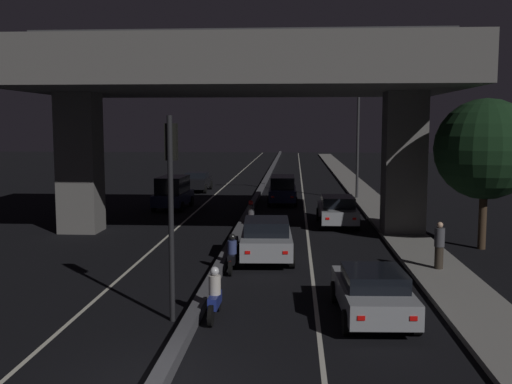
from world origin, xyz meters
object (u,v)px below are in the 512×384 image
Objects in this scene: car_silver_lead at (373,292)px; motorcycle_red_filtering_far at (251,217)px; traffic_light_left_of_median at (171,183)px; car_silver_second at (267,238)px; car_dark_blue_lead_oncoming at (173,192)px; car_black_second_oncoming at (197,181)px; car_silver_third at (337,210)px; pedestrian_on_sidewalk at (439,245)px; street_lamp at (352,125)px; motorcycle_black_filtering_mid at (232,255)px; motorcycle_blue_filtering_near at (215,297)px; car_dark_blue_fourth at (283,189)px.

car_silver_lead is 13.79m from motorcycle_red_filtering_far.
traffic_light_left_of_median reaches higher than motorcycle_red_filtering_far.
car_dark_blue_lead_oncoming is at bearing 22.70° from car_silver_second.
traffic_light_left_of_median is at bearing 8.80° from car_black_second_oncoming.
car_dark_blue_lead_oncoming reaches higher than motorcycle_red_filtering_far.
pedestrian_on_sidewalk reaches higher than car_silver_third.
street_lamp is 13.04m from car_dark_blue_lead_oncoming.
car_dark_blue_lead_oncoming reaches higher than motorcycle_black_filtering_mid.
motorcycle_black_filtering_mid is at bearing -177.85° from pedestrian_on_sidewalk.
motorcycle_red_filtering_far is at bearing -116.16° from street_lamp.
motorcycle_red_filtering_far is 1.15× the size of pedestrian_on_sidewalk.
motorcycle_blue_filtering_near is at bearing -178.90° from motorcycle_black_filtering_mid.
car_silver_lead is 4.20m from motorcycle_blue_filtering_near.
motorcycle_blue_filtering_near is (-4.19, -0.34, -0.11)m from car_silver_lead.
car_silver_lead is 0.92× the size of car_silver_second.
motorcycle_black_filtering_mid is 7.18m from pedestrian_on_sidewalk.
car_silver_lead is (-1.77, -25.32, -4.40)m from street_lamp.
car_silver_third is 1.09× the size of car_dark_blue_lead_oncoming.
motorcycle_red_filtering_far is (-4.22, 13.13, -0.09)m from car_silver_lead.
car_dark_blue_lead_oncoming is 2.22× the size of motorcycle_blue_filtering_near.
street_lamp reaches higher than motorcycle_blue_filtering_near.
car_silver_second is at bearing 16.30° from car_black_second_oncoming.
car_dark_blue_lead_oncoming is 2.54× the size of pedestrian_on_sidewalk.
car_dark_blue_lead_oncoming is 2.44× the size of motorcycle_black_filtering_mid.
car_silver_lead is 0.89× the size of car_dark_blue_fourth.
car_silver_second reaches higher than motorcycle_red_filtering_far.
motorcycle_red_filtering_far is at bearing 6.89° from car_silver_second.
traffic_light_left_of_median is 1.15× the size of car_dark_blue_fourth.
car_dark_blue_fourth is (-2.87, 23.11, 0.24)m from car_silver_lead.
car_silver_second is 2.65× the size of motorcycle_black_filtering_mid.
traffic_light_left_of_median is 30.85m from car_black_second_oncoming.
car_black_second_oncoming is at bearing 11.74° from motorcycle_blue_filtering_near.
car_dark_blue_lead_oncoming reaches higher than car_silver_third.
car_black_second_oncoming is 2.59× the size of pedestrian_on_sidewalk.
car_silver_lead is at bearing -137.74° from motorcycle_black_filtering_mid.
motorcycle_black_filtering_mid is (5.39, -25.17, -0.18)m from car_black_second_oncoming.
car_silver_lead is 0.98× the size of car_black_second_oncoming.
traffic_light_left_of_median is 0.62× the size of street_lamp.
car_silver_third is (-1.67, -10.57, -4.32)m from street_lamp.
car_silver_lead is at bearing 18.49° from car_black_second_oncoming.
car_dark_blue_fourth is 7.25m from car_dark_blue_lead_oncoming.
car_black_second_oncoming is at bearing 44.26° from car_dark_blue_fourth.
motorcycle_red_filtering_far is (0.04, 8.39, 0.04)m from motorcycle_black_filtering_mid.
street_lamp is 4.60× the size of motorcycle_red_filtering_far.
street_lamp reaches higher than motorcycle_red_filtering_far.
street_lamp is at bearing -11.56° from motorcycle_blue_filtering_near.
traffic_light_left_of_median is 16.41m from car_silver_third.
motorcycle_black_filtering_mid is (-0.07, 5.08, -0.01)m from motorcycle_blue_filtering_near.
car_silver_second is at bearing 157.36° from car_silver_third.
car_dark_blue_lead_oncoming is (-4.23, 20.69, -2.61)m from traffic_light_left_of_median.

